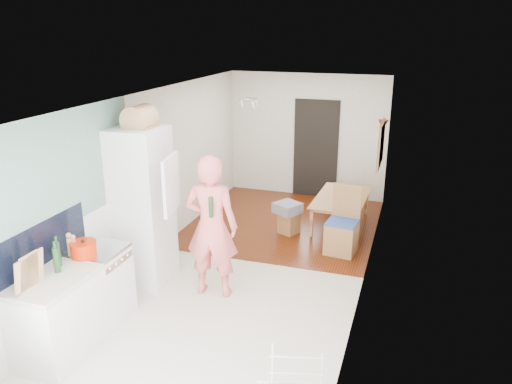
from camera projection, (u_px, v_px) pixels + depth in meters
The scene contains 31 objects.
room_shell at pixel (251, 187), 6.92m from camera, with size 3.20×7.00×2.50m, color silver, non-canonical shape.
floor at pixel (251, 268), 7.31m from camera, with size 3.20×7.00×0.01m, color beige.
wood_floor_overlay at pixel (284, 222), 8.98m from camera, with size 3.20×3.30×0.01m, color #5C2506.
sage_wall_panel at pixel (53, 174), 5.39m from camera, with size 0.02×3.00×1.30m, color slate.
tile_splashback at pixel (26, 254), 5.12m from camera, with size 0.02×1.90×0.50m, color black.
doorway_recess at pixel (316, 149), 10.07m from camera, with size 0.90×0.04×2.00m, color black.
base_cabinet at pixel (58, 320), 5.27m from camera, with size 0.60×0.90×0.86m, color silver.
worktop at pixel (52, 281), 5.12m from camera, with size 0.62×0.92×0.06m, color beige.
range_cooker at pixel (100, 285), 5.94m from camera, with size 0.60×0.60×0.88m, color silver.
cooker_top at pixel (96, 250), 5.79m from camera, with size 0.60×0.60×0.04m, color silver.
fridge_housing at pixel (142, 207), 6.65m from camera, with size 0.66×0.66×2.15m, color silver.
fridge_door at pixel (171, 184), 6.04m from camera, with size 0.56×0.04×0.70m, color silver.
fridge_interior at pixel (161, 175), 6.40m from camera, with size 0.02×0.52×0.66m, color white.
pinboard at pixel (381, 144), 8.07m from camera, with size 0.03×0.90×0.70m, color tan.
pinboard_frame at pixel (380, 144), 8.07m from camera, with size 0.01×0.94×0.74m, color #AA7945.
wall_sconce at pixel (383, 125), 8.60m from camera, with size 0.18×0.18×0.16m, color maroon.
person at pixel (211, 214), 6.29m from camera, with size 0.81×0.53×2.23m, color #EC6766.
dining_table at pixel (342, 214), 8.78m from camera, with size 1.30×0.72×0.46m, color #AA7945.
dining_chair at pixel (342, 221), 7.63m from camera, with size 0.45×0.45×1.06m, color #AA7945, non-canonical shape.
stool at pixel (289, 223), 8.47m from camera, with size 0.29×0.29×0.38m, color #AA7945, non-canonical shape.
grey_drape at pixel (288, 208), 8.38m from camera, with size 0.38×0.38×0.17m, color gray.
bread_bin at pixel (140, 119), 6.30m from camera, with size 0.38×0.36×0.20m, color tan, non-canonical shape.
red_casserole at pixel (84, 249), 5.57m from camera, with size 0.30×0.30×0.17m, color red.
steel_pan at pixel (26, 280), 4.98m from camera, with size 0.19×0.19×0.10m, color silver.
held_bottle at pixel (211, 207), 6.09m from camera, with size 0.06×0.06×0.26m, color #1A3C1B.
bottle_a at pixel (56, 260), 5.20m from camera, with size 0.06×0.06×0.28m, color #1A3C1B.
bottle_b at pixel (58, 254), 5.34m from camera, with size 0.06×0.06×0.27m, color #1A3C1B.
bottle_c at pixel (38, 270), 5.05m from camera, with size 0.09×0.09×0.23m, color silver.
pepper_mill_front at pixel (74, 248), 5.59m from camera, with size 0.05×0.05×0.19m, color tan.
pepper_mill_back at pixel (70, 247), 5.58m from camera, with size 0.06×0.06×0.21m, color tan.
chopping_boards at pixel (29, 272), 4.84m from camera, with size 0.04×0.28×0.38m, color tan, non-canonical shape.
Camera 1 is at (2.11, -6.23, 3.39)m, focal length 35.00 mm.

